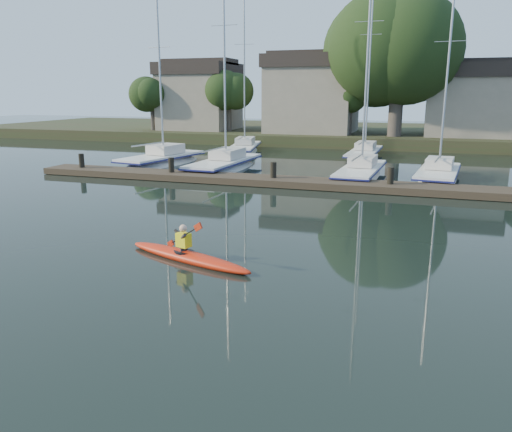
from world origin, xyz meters
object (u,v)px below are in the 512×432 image
(sailboat_2, at_px, (360,180))
(sailboat_5, at_px, (244,154))
(dock, at_px, (329,184))
(sailboat_1, at_px, (224,173))
(sailboat_3, at_px, (437,184))
(sailboat_0, at_px, (162,168))
(kayak, at_px, (187,254))
(sailboat_6, at_px, (364,160))

(sailboat_2, xyz_separation_m, sailboat_5, (-10.58, 9.80, 0.00))
(dock, relative_size, sailboat_1, 2.28)
(sailboat_3, xyz_separation_m, sailboat_5, (-14.78, 9.42, 0.01))
(sailboat_0, relative_size, sailboat_5, 0.91)
(sailboat_0, height_order, sailboat_5, sailboat_5)
(sailboat_0, relative_size, sailboat_1, 0.89)
(kayak, distance_m, sailboat_1, 17.45)
(sailboat_0, height_order, sailboat_3, sailboat_0)
(kayak, distance_m, sailboat_0, 20.23)
(sailboat_0, bearing_deg, sailboat_1, 0.36)
(sailboat_0, relative_size, sailboat_2, 0.91)
(sailboat_3, xyz_separation_m, sailboat_6, (-5.01, 8.79, 0.02))
(dock, relative_size, sailboat_0, 2.56)
(sailboat_2, bearing_deg, sailboat_0, 178.68)
(dock, xyz_separation_m, sailboat_1, (-7.37, 3.97, -0.41))
(kayak, height_order, sailboat_3, sailboat_3)
(dock, relative_size, sailboat_6, 2.26)
(sailboat_2, relative_size, sailboat_5, 1.01)
(kayak, distance_m, sailboat_6, 25.70)
(sailboat_3, distance_m, sailboat_5, 17.52)
(kayak, relative_size, sailboat_6, 0.30)
(kayak, relative_size, sailboat_1, 0.31)
(dock, distance_m, sailboat_1, 8.38)
(sailboat_2, bearing_deg, sailboat_5, 140.04)
(dock, height_order, sailboat_1, sailboat_1)
(dock, relative_size, sailboat_3, 2.65)
(dock, xyz_separation_m, sailboat_6, (0.33, 12.99, -0.38))
(sailboat_5, bearing_deg, dock, -66.64)
(sailboat_0, distance_m, sailboat_2, 13.41)
(sailboat_5, relative_size, sailboat_6, 0.97)
(sailboat_2, bearing_deg, sailboat_3, 7.99)
(sailboat_1, relative_size, sailboat_5, 1.03)
(sailboat_1, distance_m, sailboat_5, 9.87)
(sailboat_3, bearing_deg, sailboat_2, -168.75)
(kayak, height_order, sailboat_0, sailboat_0)
(sailboat_2, xyz_separation_m, sailboat_6, (-0.80, 9.16, 0.01))
(sailboat_0, xyz_separation_m, sailboat_1, (4.87, -0.82, 0.01))
(kayak, xyz_separation_m, sailboat_6, (2.27, 25.60, -0.35))
(sailboat_0, distance_m, sailboat_3, 17.59)
(kayak, bearing_deg, dock, 99.28)
(kayak, xyz_separation_m, sailboat_1, (-5.43, 16.58, -0.38))
(sailboat_2, distance_m, sailboat_5, 14.42)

